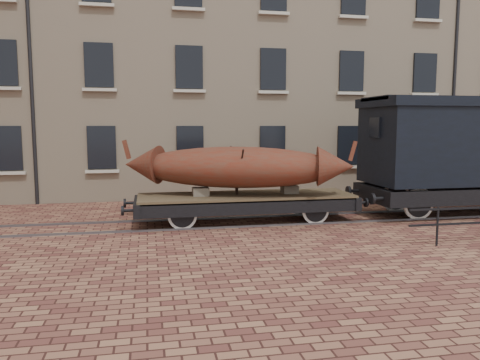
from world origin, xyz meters
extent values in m
plane|color=#592D26|center=(0.00, 0.00, 0.00)|extent=(90.00, 90.00, 0.00)
cube|color=beige|center=(3.00, 10.00, 7.00)|extent=(40.00, 10.00, 14.00)
cube|color=black|center=(-9.50, 4.96, 2.20)|extent=(1.10, 0.12, 1.70)
cube|color=beige|center=(-9.50, 4.90, 1.25)|extent=(1.30, 0.18, 0.12)
cube|color=black|center=(-6.00, 4.96, 2.20)|extent=(1.10, 0.12, 1.70)
cube|color=beige|center=(-6.00, 4.90, 1.25)|extent=(1.30, 0.18, 0.12)
cube|color=black|center=(-2.50, 4.96, 2.20)|extent=(1.10, 0.12, 1.70)
cube|color=beige|center=(-2.50, 4.90, 1.25)|extent=(1.30, 0.18, 0.12)
cube|color=black|center=(1.00, 4.96, 2.20)|extent=(1.10, 0.12, 1.70)
cube|color=beige|center=(1.00, 4.90, 1.25)|extent=(1.30, 0.18, 0.12)
cube|color=black|center=(4.50, 4.96, 2.20)|extent=(1.10, 0.12, 1.70)
cube|color=beige|center=(4.50, 4.90, 1.25)|extent=(1.30, 0.18, 0.12)
cube|color=black|center=(8.00, 4.96, 2.20)|extent=(1.10, 0.12, 1.70)
cube|color=beige|center=(8.00, 4.90, 1.25)|extent=(1.30, 0.18, 0.12)
cube|color=black|center=(-9.50, 4.96, 5.40)|extent=(1.10, 0.12, 1.70)
cube|color=beige|center=(-9.50, 4.90, 4.45)|extent=(1.30, 0.18, 0.12)
cube|color=black|center=(-6.00, 4.96, 5.40)|extent=(1.10, 0.12, 1.70)
cube|color=beige|center=(-6.00, 4.90, 4.45)|extent=(1.30, 0.18, 0.12)
cube|color=black|center=(-2.50, 4.96, 5.40)|extent=(1.10, 0.12, 1.70)
cube|color=beige|center=(-2.50, 4.90, 4.45)|extent=(1.30, 0.18, 0.12)
cube|color=black|center=(1.00, 4.96, 5.40)|extent=(1.10, 0.12, 1.70)
cube|color=beige|center=(1.00, 4.90, 4.45)|extent=(1.30, 0.18, 0.12)
cube|color=black|center=(4.50, 4.96, 5.40)|extent=(1.10, 0.12, 1.70)
cube|color=beige|center=(4.50, 4.90, 4.45)|extent=(1.30, 0.18, 0.12)
cube|color=black|center=(8.00, 4.96, 5.40)|extent=(1.10, 0.12, 1.70)
cube|color=beige|center=(8.00, 4.90, 4.45)|extent=(1.30, 0.18, 0.12)
cube|color=beige|center=(-6.00, 4.90, 7.65)|extent=(1.30, 0.18, 0.12)
cube|color=beige|center=(-2.50, 4.90, 7.65)|extent=(1.30, 0.18, 0.12)
cube|color=beige|center=(1.00, 4.90, 7.65)|extent=(1.30, 0.18, 0.12)
cube|color=beige|center=(4.50, 4.90, 7.65)|extent=(1.30, 0.18, 0.12)
cube|color=beige|center=(8.00, 4.90, 7.65)|extent=(1.30, 0.18, 0.12)
cylinder|color=black|center=(-8.50, 4.95, 7.00)|extent=(0.14, 0.14, 14.00)
cylinder|color=black|center=(9.50, 4.95, 7.00)|extent=(0.14, 0.14, 14.00)
cube|color=#59595E|center=(0.00, -0.72, 0.03)|extent=(30.00, 0.08, 0.06)
cube|color=#59595E|center=(0.00, 0.72, 0.03)|extent=(30.00, 0.08, 0.06)
cylinder|color=black|center=(3.00, -3.80, 0.50)|extent=(0.06, 0.06, 1.00)
cube|color=#483922|center=(-1.19, 0.00, 0.84)|extent=(6.72, 1.97, 0.11)
cube|color=black|center=(-1.19, -0.91, 0.63)|extent=(6.72, 0.14, 0.40)
cube|color=black|center=(-1.19, 0.91, 0.63)|extent=(6.72, 0.14, 0.40)
cube|color=black|center=(-4.56, 0.00, 0.63)|extent=(0.20, 2.06, 0.40)
cylinder|color=black|center=(-4.81, -0.67, 0.63)|extent=(0.31, 0.09, 0.09)
cylinder|color=black|center=(-4.96, -0.67, 0.63)|extent=(0.07, 0.29, 0.29)
cylinder|color=black|center=(-4.81, 0.67, 0.63)|extent=(0.31, 0.09, 0.09)
cylinder|color=black|center=(-4.96, 0.67, 0.63)|extent=(0.07, 0.29, 0.29)
cube|color=black|center=(2.17, 0.00, 0.63)|extent=(0.20, 2.06, 0.40)
cylinder|color=black|center=(2.42, -0.67, 0.63)|extent=(0.31, 0.09, 0.09)
cylinder|color=black|center=(2.57, -0.67, 0.63)|extent=(0.07, 0.29, 0.29)
cylinder|color=black|center=(2.42, 0.67, 0.63)|extent=(0.31, 0.09, 0.09)
cylinder|color=black|center=(2.57, 0.67, 0.63)|extent=(0.07, 0.29, 0.29)
cylinder|color=black|center=(-3.26, 0.00, 0.43)|extent=(0.09, 1.70, 0.09)
cylinder|color=silver|center=(-3.26, -0.72, 0.43)|extent=(0.86, 0.06, 0.86)
cylinder|color=black|center=(-3.26, -0.72, 0.43)|extent=(0.71, 0.09, 0.71)
cube|color=black|center=(-3.26, -0.83, 0.65)|extent=(0.81, 0.07, 0.09)
cylinder|color=silver|center=(-3.26, 0.72, 0.43)|extent=(0.86, 0.06, 0.86)
cylinder|color=black|center=(-3.26, 0.72, 0.43)|extent=(0.71, 0.09, 0.71)
cube|color=black|center=(-3.26, 0.83, 0.65)|extent=(0.81, 0.07, 0.09)
cylinder|color=black|center=(0.87, 0.00, 0.43)|extent=(0.09, 1.70, 0.09)
cylinder|color=silver|center=(0.87, -0.72, 0.43)|extent=(0.86, 0.06, 0.86)
cylinder|color=black|center=(0.87, -0.72, 0.43)|extent=(0.71, 0.09, 0.71)
cube|color=black|center=(0.87, -0.83, 0.65)|extent=(0.81, 0.07, 0.09)
cylinder|color=silver|center=(0.87, 0.72, 0.43)|extent=(0.86, 0.06, 0.86)
cylinder|color=black|center=(0.87, 0.72, 0.43)|extent=(0.71, 0.09, 0.71)
cube|color=black|center=(0.87, 0.83, 0.65)|extent=(0.81, 0.07, 0.09)
cube|color=black|center=(-1.19, 0.00, 0.49)|extent=(3.59, 0.05, 0.05)
cube|color=gray|center=(-2.63, 0.00, 1.02)|extent=(0.49, 0.45, 0.25)
cube|color=gray|center=(0.24, 0.00, 1.02)|extent=(0.49, 0.45, 0.25)
ellipsoid|color=#611D10|center=(-1.49, 0.00, 1.76)|extent=(6.73, 3.84, 1.29)
cone|color=#611D10|center=(-4.40, 0.92, 1.82)|extent=(1.42, 1.50, 1.22)
cube|color=#611D10|center=(-4.88, 1.07, 2.30)|extent=(0.28, 0.20, 0.62)
cone|color=#611D10|center=(1.41, -0.92, 1.82)|extent=(1.42, 1.50, 1.22)
cube|color=#611D10|center=(1.89, -1.07, 2.30)|extent=(0.28, 0.20, 0.62)
cylinder|color=black|center=(-1.49, -0.52, 1.64)|extent=(0.06, 1.10, 1.51)
cylinder|color=black|center=(-1.49, 0.52, 1.64)|extent=(0.06, 1.10, 1.51)
cube|color=black|center=(6.50, 1.22, 0.78)|extent=(6.66, 0.18, 0.50)
cube|color=black|center=(3.17, 0.00, 0.78)|extent=(0.24, 2.66, 0.50)
cylinder|color=black|center=(2.67, -0.89, 0.78)|extent=(0.09, 0.35, 0.35)
cylinder|color=black|center=(2.67, 0.89, 0.78)|extent=(0.09, 0.35, 0.35)
cylinder|color=black|center=(4.39, 0.00, 0.53)|extent=(0.11, 2.11, 0.11)
cylinder|color=silver|center=(4.39, -0.72, 0.53)|extent=(1.06, 0.08, 1.06)
cylinder|color=black|center=(4.39, -0.72, 0.53)|extent=(0.87, 0.11, 0.87)
cylinder|color=silver|center=(4.39, 0.72, 0.53)|extent=(1.06, 0.08, 1.06)
cylinder|color=black|center=(4.39, 0.72, 0.53)|extent=(0.87, 0.11, 0.87)
cube|color=black|center=(6.50, 0.00, 2.39)|extent=(6.66, 2.66, 2.55)
cube|color=black|center=(6.50, 0.00, 3.82)|extent=(6.86, 2.82, 0.31)
cube|color=black|center=(6.50, 0.00, 3.94)|extent=(6.86, 1.89, 0.13)
cube|color=black|center=(3.15, 0.00, 3.00)|extent=(0.09, 0.67, 0.67)
camera|label=1|loc=(-4.21, -14.30, 3.06)|focal=35.00mm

